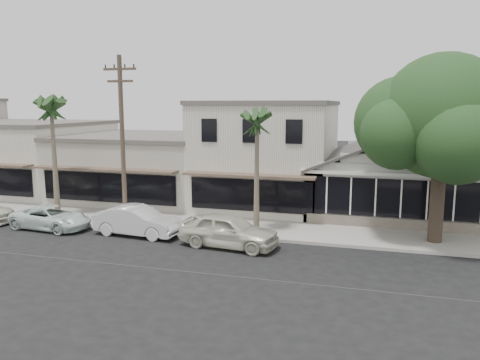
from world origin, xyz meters
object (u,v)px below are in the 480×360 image
(car_1, at_px, (137,221))
(car_2, at_px, (51,218))
(car_0, at_px, (229,230))
(shade_tree, at_px, (440,120))
(utility_pole, at_px, (122,139))

(car_1, xyz_separation_m, car_2, (-5.00, -0.13, -0.13))
(car_0, distance_m, car_1, 5.04)
(car_1, bearing_deg, shade_tree, -74.77)
(car_0, bearing_deg, shade_tree, -63.24)
(car_0, relative_size, car_2, 1.06)
(car_0, bearing_deg, car_2, 94.36)
(car_1, height_order, car_2, car_1)
(car_1, bearing_deg, utility_pole, 55.69)
(car_2, relative_size, shade_tree, 0.50)
(car_1, bearing_deg, car_0, -92.42)
(utility_pole, bearing_deg, car_2, -163.33)
(utility_pole, distance_m, car_1, 4.35)
(car_0, xyz_separation_m, car_2, (-10.00, 0.50, -0.18))
(car_0, height_order, car_2, car_0)
(car_1, relative_size, shade_tree, 0.51)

